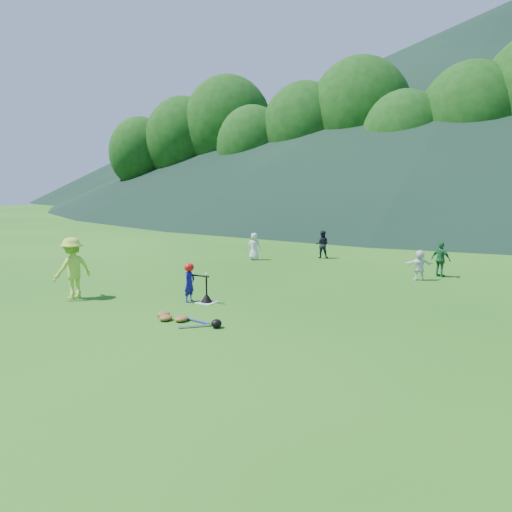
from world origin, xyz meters
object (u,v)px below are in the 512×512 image
(batter_child, at_px, (189,283))
(equipment_pile, at_px, (181,319))
(home_plate, at_px, (207,302))
(fielder_d, at_px, (419,265))
(fielder_b, at_px, (322,244))
(fielder_a, at_px, (254,246))
(adult_coach, at_px, (73,268))
(batting_tee, at_px, (207,298))
(fielder_c, at_px, (441,260))

(batter_child, distance_m, equipment_pile, 1.93)
(home_plate, distance_m, fielder_d, 7.12)
(fielder_b, height_order, equipment_pile, fielder_b)
(fielder_a, height_order, fielder_d, fielder_a)
(batter_child, xyz_separation_m, fielder_a, (-2.24, 7.07, 0.05))
(batter_child, height_order, fielder_d, batter_child)
(adult_coach, height_order, fielder_b, adult_coach)
(home_plate, distance_m, batting_tee, 0.12)
(adult_coach, distance_m, fielder_d, 10.31)
(home_plate, relative_size, equipment_pile, 0.25)
(batting_tee, bearing_deg, batter_child, -164.96)
(batter_child, relative_size, fielder_a, 0.90)
(fielder_a, height_order, fielder_b, fielder_b)
(adult_coach, height_order, fielder_c, adult_coach)
(equipment_pile, bearing_deg, adult_coach, 174.46)
(fielder_c, bearing_deg, batting_tee, 78.17)
(adult_coach, relative_size, equipment_pile, 0.90)
(batter_child, xyz_separation_m, equipment_pile, (1.00, -1.60, -0.42))
(fielder_a, xyz_separation_m, fielder_d, (6.68, -1.08, -0.06))
(fielder_a, bearing_deg, batting_tee, 95.28)
(fielder_c, relative_size, fielder_d, 1.19)
(fielder_b, xyz_separation_m, fielder_c, (4.99, -1.96, 0.00))
(fielder_a, height_order, batting_tee, fielder_a)
(batter_child, distance_m, fielder_c, 8.50)
(home_plate, xyz_separation_m, adult_coach, (-3.37, -1.34, 0.80))
(adult_coach, bearing_deg, equipment_pile, 92.55)
(batter_child, bearing_deg, home_plate, -78.13)
(batting_tee, relative_size, equipment_pile, 0.38)
(fielder_a, xyz_separation_m, batting_tee, (2.68, -6.95, -0.41))
(fielder_a, distance_m, equipment_pile, 9.26)
(batting_tee, bearing_deg, adult_coach, -158.32)
(equipment_pile, bearing_deg, batter_child, 121.97)
(fielder_a, relative_size, equipment_pile, 0.60)
(fielder_a, bearing_deg, batter_child, 91.72)
(fielder_a, distance_m, fielder_b, 2.83)
(fielder_d, bearing_deg, home_plate, 27.38)
(fielder_b, distance_m, batting_tee, 8.81)
(batter_child, relative_size, equipment_pile, 0.54)
(adult_coach, xyz_separation_m, fielder_b, (2.84, 10.12, -0.24))
(home_plate, xyz_separation_m, equipment_pile, (0.55, -1.72, 0.06))
(adult_coach, distance_m, fielder_b, 10.51)
(home_plate, height_order, equipment_pile, equipment_pile)
(home_plate, bearing_deg, fielder_a, 111.11)
(home_plate, height_order, fielder_d, fielder_d)
(equipment_pile, bearing_deg, home_plate, 107.74)
(adult_coach, xyz_separation_m, fielder_d, (7.36, 7.21, -0.33))
(home_plate, height_order, batting_tee, batting_tee)
(adult_coach, relative_size, fielder_b, 1.43)
(fielder_d, bearing_deg, fielder_a, -37.58)
(fielder_c, relative_size, equipment_pile, 0.64)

